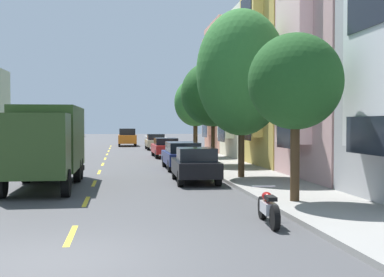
{
  "coord_description": "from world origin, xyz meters",
  "views": [
    {
      "loc": [
        1.12,
        -9.65,
        2.53
      ],
      "look_at": [
        6.28,
        27.35,
        1.4
      ],
      "focal_mm": 47.73,
      "sensor_mm": 36.0,
      "label": 1
    }
  ],
  "objects_px": {
    "parked_wagon_navy": "(182,155)",
    "street_tree_nearest": "(295,82)",
    "parked_pickup_charcoal": "(40,148)",
    "parked_wagon_burgundy": "(15,156)",
    "parked_sedan_red": "(166,147)",
    "street_tree_third": "(213,94)",
    "parked_sedan_forest": "(61,142)",
    "parked_hatchback_champagne": "(155,142)",
    "parked_hatchback_black": "(195,165)",
    "parked_motorcycle": "(268,208)",
    "delivery_box_truck": "(47,140)",
    "street_tree_second": "(241,73)",
    "street_tree_farthest": "(195,102)",
    "moving_orange_sedan": "(127,137)"
  },
  "relations": [
    {
      "from": "street_tree_third",
      "to": "parked_sedan_forest",
      "type": "bearing_deg",
      "value": 119.35
    },
    {
      "from": "parked_hatchback_black",
      "to": "parked_wagon_burgundy",
      "type": "distance_m",
      "value": 10.69
    },
    {
      "from": "street_tree_farthest",
      "to": "parked_sedan_forest",
      "type": "height_order",
      "value": "street_tree_farthest"
    },
    {
      "from": "parked_wagon_navy",
      "to": "parked_hatchback_black",
      "type": "bearing_deg",
      "value": -91.52
    },
    {
      "from": "parked_pickup_charcoal",
      "to": "parked_hatchback_black",
      "type": "distance_m",
      "value": 17.32
    },
    {
      "from": "street_tree_farthest",
      "to": "parked_sedan_forest",
      "type": "bearing_deg",
      "value": 131.56
    },
    {
      "from": "parked_pickup_charcoal",
      "to": "parked_wagon_navy",
      "type": "bearing_deg",
      "value": -44.71
    },
    {
      "from": "street_tree_second",
      "to": "parked_wagon_navy",
      "type": "distance_m",
      "value": 7.07
    },
    {
      "from": "parked_wagon_navy",
      "to": "street_tree_nearest",
      "type": "bearing_deg",
      "value": -80.96
    },
    {
      "from": "street_tree_third",
      "to": "parked_sedan_red",
      "type": "relative_size",
      "value": 1.32
    },
    {
      "from": "parked_hatchback_black",
      "to": "parked_motorcycle",
      "type": "relative_size",
      "value": 1.96
    },
    {
      "from": "street_tree_farthest",
      "to": "parked_motorcycle",
      "type": "height_order",
      "value": "street_tree_farthest"
    },
    {
      "from": "moving_orange_sedan",
      "to": "parked_motorcycle",
      "type": "relative_size",
      "value": 2.34
    },
    {
      "from": "street_tree_nearest",
      "to": "street_tree_farthest",
      "type": "distance_m",
      "value": 21.09
    },
    {
      "from": "delivery_box_truck",
      "to": "parked_sedan_red",
      "type": "bearing_deg",
      "value": 69.74
    },
    {
      "from": "street_tree_third",
      "to": "delivery_box_truck",
      "type": "height_order",
      "value": "street_tree_third"
    },
    {
      "from": "moving_orange_sedan",
      "to": "parked_sedan_red",
      "type": "bearing_deg",
      "value": -82.31
    },
    {
      "from": "street_tree_second",
      "to": "parked_motorcycle",
      "type": "height_order",
      "value": "street_tree_second"
    },
    {
      "from": "street_tree_nearest",
      "to": "moving_orange_sedan",
      "type": "xyz_separation_m",
      "value": [
        -4.6,
        41.76,
        -2.8
      ]
    },
    {
      "from": "street_tree_second",
      "to": "parked_wagon_burgundy",
      "type": "bearing_deg",
      "value": 152.64
    },
    {
      "from": "street_tree_second",
      "to": "moving_orange_sedan",
      "type": "distance_m",
      "value": 35.23
    },
    {
      "from": "delivery_box_truck",
      "to": "parked_sedan_forest",
      "type": "bearing_deg",
      "value": 95.44
    },
    {
      "from": "moving_orange_sedan",
      "to": "street_tree_farthest",
      "type": "bearing_deg",
      "value": -77.45
    },
    {
      "from": "parked_sedan_forest",
      "to": "parked_hatchback_black",
      "type": "bearing_deg",
      "value": -72.23
    },
    {
      "from": "parked_motorcycle",
      "to": "street_tree_third",
      "type": "bearing_deg",
      "value": 84.4
    },
    {
      "from": "parked_sedan_forest",
      "to": "moving_orange_sedan",
      "type": "height_order",
      "value": "moving_orange_sedan"
    },
    {
      "from": "street_tree_third",
      "to": "parked_sedan_forest",
      "type": "xyz_separation_m",
      "value": [
        -10.81,
        19.23,
        -3.47
      ]
    },
    {
      "from": "parked_pickup_charcoal",
      "to": "parked_wagon_burgundy",
      "type": "bearing_deg",
      "value": -89.68
    },
    {
      "from": "parked_motorcycle",
      "to": "parked_wagon_navy",
      "type": "bearing_deg",
      "value": 91.3
    },
    {
      "from": "parked_pickup_charcoal",
      "to": "delivery_box_truck",
      "type": "bearing_deg",
      "value": -80.31
    },
    {
      "from": "street_tree_nearest",
      "to": "parked_hatchback_black",
      "type": "relative_size",
      "value": 1.27
    },
    {
      "from": "parked_wagon_navy",
      "to": "parked_hatchback_champagne",
      "type": "bearing_deg",
      "value": 90.16
    },
    {
      "from": "parked_hatchback_champagne",
      "to": "parked_motorcycle",
      "type": "xyz_separation_m",
      "value": [
        0.4,
        -36.11,
        -0.35
      ]
    },
    {
      "from": "street_tree_nearest",
      "to": "parked_wagon_burgundy",
      "type": "height_order",
      "value": "street_tree_nearest"
    },
    {
      "from": "parked_hatchback_black",
      "to": "parked_wagon_burgundy",
      "type": "height_order",
      "value": "same"
    },
    {
      "from": "street_tree_nearest",
      "to": "moving_orange_sedan",
      "type": "height_order",
      "value": "street_tree_nearest"
    },
    {
      "from": "parked_pickup_charcoal",
      "to": "parked_sedan_red",
      "type": "distance_m",
      "value": 8.92
    },
    {
      "from": "parked_wagon_burgundy",
      "to": "street_tree_farthest",
      "type": "bearing_deg",
      "value": 38.17
    },
    {
      "from": "parked_pickup_charcoal",
      "to": "parked_motorcycle",
      "type": "xyz_separation_m",
      "value": [
        9.19,
        -24.04,
        -0.42
      ]
    },
    {
      "from": "street_tree_second",
      "to": "street_tree_farthest",
      "type": "relative_size",
      "value": 1.32
    },
    {
      "from": "parked_hatchback_black",
      "to": "parked_motorcycle",
      "type": "xyz_separation_m",
      "value": [
        0.51,
        -9.05,
        -0.35
      ]
    },
    {
      "from": "street_tree_second",
      "to": "parked_wagon_burgundy",
      "type": "relative_size",
      "value": 1.57
    },
    {
      "from": "parked_hatchback_champagne",
      "to": "parked_wagon_burgundy",
      "type": "bearing_deg",
      "value": -112.83
    },
    {
      "from": "street_tree_nearest",
      "to": "street_tree_second",
      "type": "xyz_separation_m",
      "value": [
        -0.0,
        7.03,
        0.97
      ]
    },
    {
      "from": "parked_hatchback_champagne",
      "to": "street_tree_second",
      "type": "bearing_deg",
      "value": -85.54
    },
    {
      "from": "street_tree_second",
      "to": "parked_pickup_charcoal",
      "type": "relative_size",
      "value": 1.39
    },
    {
      "from": "street_tree_nearest",
      "to": "parked_hatchback_black",
      "type": "height_order",
      "value": "street_tree_nearest"
    },
    {
      "from": "street_tree_third",
      "to": "parked_hatchback_champagne",
      "type": "distance_m",
      "value": 19.71
    },
    {
      "from": "street_tree_second",
      "to": "parked_hatchback_black",
      "type": "relative_size",
      "value": 1.84
    },
    {
      "from": "parked_sedan_red",
      "to": "moving_orange_sedan",
      "type": "bearing_deg",
      "value": 97.69
    }
  ]
}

